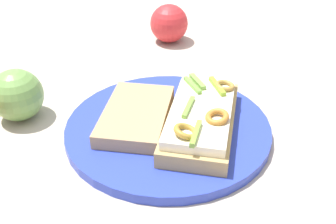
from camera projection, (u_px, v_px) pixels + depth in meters
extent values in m
plane|color=#BBAD9C|center=(168.00, 132.00, 0.57)|extent=(2.00, 2.00, 0.00)
cylinder|color=#2C40B9|center=(168.00, 128.00, 0.57)|extent=(0.28, 0.28, 0.01)
cube|color=tan|center=(201.00, 122.00, 0.55)|extent=(0.16, 0.20, 0.02)
cube|color=#F2E6C3|center=(201.00, 111.00, 0.54)|extent=(0.14, 0.19, 0.01)
torus|color=#AB8430|center=(186.00, 131.00, 0.49)|extent=(0.04, 0.04, 0.02)
torus|color=#BA792E|center=(217.00, 117.00, 0.51)|extent=(0.03, 0.03, 0.02)
torus|color=#AA833B|center=(225.00, 86.00, 0.58)|extent=(0.03, 0.03, 0.01)
cube|color=#77AA3F|center=(188.00, 107.00, 0.53)|extent=(0.02, 0.05, 0.01)
cube|color=#74AD42|center=(190.00, 84.00, 0.58)|extent=(0.04, 0.03, 0.01)
cube|color=#82B03B|center=(196.00, 133.00, 0.48)|extent=(0.03, 0.05, 0.01)
cube|color=#89B12E|center=(217.00, 86.00, 0.58)|extent=(0.04, 0.03, 0.01)
cube|color=#7DAE47|center=(198.00, 82.00, 0.59)|extent=(0.04, 0.03, 0.01)
cube|color=tan|center=(136.00, 115.00, 0.57)|extent=(0.14, 0.17, 0.02)
sphere|color=red|center=(169.00, 23.00, 0.81)|extent=(0.10, 0.10, 0.07)
sphere|color=#709E4C|center=(17.00, 95.00, 0.58)|extent=(0.10, 0.10, 0.07)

